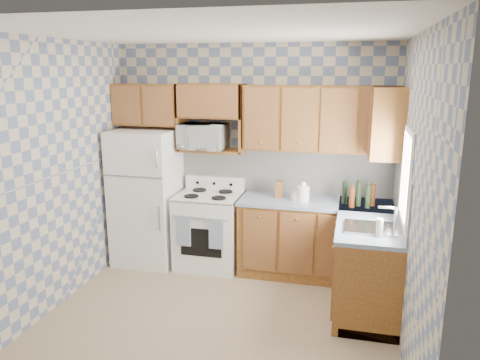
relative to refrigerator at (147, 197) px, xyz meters
name	(u,v)px	position (x,y,z in m)	size (l,w,h in m)	color
floor	(217,321)	(1.27, -1.25, -0.84)	(3.40, 3.40, 0.00)	#8D7A5B
back_wall	(253,156)	(1.27, 0.35, 0.51)	(3.40, 0.02, 2.70)	slate
right_wall	(412,200)	(2.97, -1.25, 0.51)	(0.02, 3.20, 2.70)	slate
backsplash_back	(284,170)	(1.68, 0.34, 0.36)	(2.60, 0.01, 0.56)	silver
backsplash_right	(401,193)	(2.96, -0.45, 0.36)	(0.01, 1.60, 0.56)	silver
refrigerator	(147,197)	(0.00, 0.00, 0.00)	(0.75, 0.70, 1.68)	white
stove_body	(209,231)	(0.80, 0.03, -0.39)	(0.76, 0.65, 0.90)	white
cooktop	(209,196)	(0.80, 0.03, 0.07)	(0.76, 0.65, 0.03)	silver
backguard	(215,183)	(0.80, 0.30, 0.16)	(0.76, 0.08, 0.17)	white
dish_towel_left	(183,231)	(0.60, -0.32, -0.29)	(0.17, 0.03, 0.36)	navy
dish_towel_right	(216,234)	(1.00, -0.32, -0.29)	(0.17, 0.03, 0.36)	navy
base_cabinets_back	(315,240)	(2.10, 0.05, -0.40)	(1.75, 0.60, 0.88)	#642D0D
base_cabinets_right	(366,261)	(2.67, -0.45, -0.40)	(0.60, 1.60, 0.88)	#642D0D
countertop_back	(317,203)	(2.10, 0.05, 0.06)	(1.77, 0.63, 0.04)	gray
countertop_right	(369,219)	(2.67, -0.45, 0.06)	(0.63, 1.60, 0.04)	gray
upper_cabinets_back	(321,119)	(2.10, 0.19, 1.01)	(1.75, 0.33, 0.74)	#642D0D
upper_cabinets_fridge	(148,105)	(-0.02, 0.19, 1.13)	(0.82, 0.33, 0.50)	#642D0D
upper_cabinets_right	(387,122)	(2.81, 0.00, 1.01)	(0.33, 0.70, 0.74)	#642D0D
microwave_shelf	(212,150)	(0.80, 0.19, 0.60)	(0.80, 0.33, 0.03)	#642D0D
microwave	(203,137)	(0.70, 0.15, 0.76)	(0.56, 0.38, 0.31)	white
sink	(370,228)	(2.67, -0.80, 0.09)	(0.48, 0.40, 0.03)	#B7B7BC
window	(406,176)	(2.96, -0.80, 0.61)	(0.02, 0.66, 0.86)	white
bottle_0	(359,194)	(2.56, -0.04, 0.22)	(0.06, 0.06, 0.28)	black
bottle_1	(368,196)	(2.66, -0.10, 0.21)	(0.06, 0.06, 0.26)	black
bottle_2	(372,195)	(2.71, 0.00, 0.20)	(0.06, 0.06, 0.24)	#50260E
bottle_3	(352,197)	(2.49, -0.12, 0.19)	(0.06, 0.06, 0.22)	#50260E
bottle_4	(345,193)	(2.41, 0.02, 0.21)	(0.06, 0.06, 0.25)	black
knife_block	(279,189)	(1.65, 0.09, 0.18)	(0.09, 0.09, 0.20)	brown
electric_kettle	(303,194)	(1.95, -0.01, 0.17)	(0.14, 0.14, 0.18)	white
food_containers	(298,195)	(1.88, 0.03, 0.14)	(0.17, 0.17, 0.11)	silver
soap_bottle	(380,228)	(2.75, -1.01, 0.17)	(0.06, 0.06, 0.17)	silver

